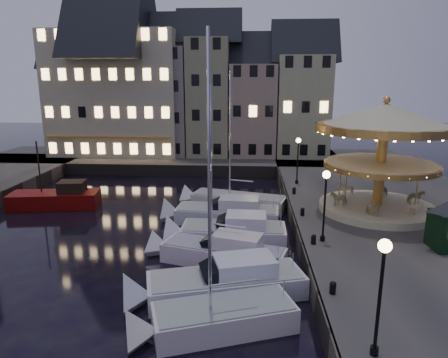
# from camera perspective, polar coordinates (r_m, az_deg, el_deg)

# --- Properties ---
(ground) EXTENTS (160.00, 160.00, 0.00)m
(ground) POSITION_cam_1_polar(r_m,az_deg,el_deg) (23.57, -3.78, -12.20)
(ground) COLOR black
(ground) RESTS_ON ground
(quay_east) EXTENTS (16.00, 56.00, 1.30)m
(quay_east) POSITION_cam_1_polar(r_m,az_deg,el_deg) (30.75, 24.82, -5.88)
(quay_east) COLOR #474442
(quay_east) RESTS_ON ground
(quay_north) EXTENTS (44.00, 12.00, 1.30)m
(quay_north) POSITION_cam_1_polar(r_m,az_deg,el_deg) (51.13, -8.64, 2.66)
(quay_north) COLOR #474442
(quay_north) RESTS_ON ground
(quaywall_e) EXTENTS (0.15, 44.00, 1.30)m
(quaywall_e) POSITION_cam_1_polar(r_m,az_deg,el_deg) (28.85, 9.75, -6.02)
(quaywall_e) COLOR #47423A
(quaywall_e) RESTS_ON ground
(quaywall_n) EXTENTS (48.00, 0.15, 1.30)m
(quaywall_n) POSITION_cam_1_polar(r_m,az_deg,el_deg) (44.97, -7.76, 1.18)
(quaywall_n) COLOR #47423A
(quaywall_n) RESTS_ON ground
(streetlamp_a) EXTENTS (0.44, 0.44, 4.17)m
(streetlamp_a) POSITION_cam_1_polar(r_m,az_deg,el_deg) (14.21, 21.55, -13.46)
(streetlamp_a) COLOR black
(streetlamp_a) RESTS_ON quay_east
(streetlamp_b) EXTENTS (0.44, 0.44, 4.17)m
(streetlamp_b) POSITION_cam_1_polar(r_m,az_deg,el_deg) (23.29, 14.26, -2.34)
(streetlamp_b) COLOR black
(streetlamp_b) RESTS_ON quay_east
(streetlamp_c) EXTENTS (0.44, 0.44, 4.17)m
(streetlamp_c) POSITION_cam_1_polar(r_m,az_deg,el_deg) (36.32, 10.51, 3.52)
(streetlamp_c) COLOR black
(streetlamp_c) RESTS_ON quay_east
(bollard_a) EXTENTS (0.30, 0.30, 0.57)m
(bollard_a) POSITION_cam_1_polar(r_m,az_deg,el_deg) (18.58, 15.29, -14.66)
(bollard_a) COLOR black
(bollard_a) RESTS_ON quay_east
(bollard_b) EXTENTS (0.30, 0.30, 0.57)m
(bollard_b) POSITION_cam_1_polar(r_m,az_deg,el_deg) (23.49, 12.67, -8.34)
(bollard_b) COLOR black
(bollard_b) RESTS_ON quay_east
(bollard_c) EXTENTS (0.30, 0.30, 0.57)m
(bollard_c) POSITION_cam_1_polar(r_m,az_deg,el_deg) (28.14, 11.15, -4.54)
(bollard_c) COLOR black
(bollard_c) RESTS_ON quay_east
(bollard_d) EXTENTS (0.30, 0.30, 0.57)m
(bollard_d) POSITION_cam_1_polar(r_m,az_deg,el_deg) (33.38, 9.98, -1.60)
(bollard_d) COLOR black
(bollard_d) RESTS_ON quay_east
(townhouse_na) EXTENTS (5.50, 8.00, 12.80)m
(townhouse_na) POSITION_cam_1_polar(r_m,az_deg,el_deg) (55.77, -20.28, 10.27)
(townhouse_na) COLOR slate
(townhouse_na) RESTS_ON quay_north
(townhouse_nb) EXTENTS (6.16, 8.00, 13.80)m
(townhouse_nb) POSITION_cam_1_polar(r_m,az_deg,el_deg) (53.79, -14.91, 11.09)
(townhouse_nb) COLOR tan
(townhouse_nb) RESTS_ON quay_north
(townhouse_nc) EXTENTS (6.82, 8.00, 14.80)m
(townhouse_nc) POSITION_cam_1_polar(r_m,az_deg,el_deg) (52.19, -8.50, 11.88)
(townhouse_nc) COLOR gray
(townhouse_nc) RESTS_ON quay_north
(townhouse_nd) EXTENTS (5.50, 8.00, 15.80)m
(townhouse_nd) POSITION_cam_1_polar(r_m,az_deg,el_deg) (51.29, -2.07, 12.55)
(townhouse_nd) COLOR gray
(townhouse_nd) RESTS_ON quay_north
(townhouse_ne) EXTENTS (6.16, 8.00, 12.80)m
(townhouse_ne) POSITION_cam_1_polar(r_m,az_deg,el_deg) (51.08, 4.15, 10.83)
(townhouse_ne) COLOR gray
(townhouse_ne) RESTS_ON quay_north
(townhouse_nf) EXTENTS (6.82, 8.00, 13.80)m
(townhouse_nf) POSITION_cam_1_polar(r_m,az_deg,el_deg) (51.45, 11.04, 11.20)
(townhouse_nf) COLOR tan
(townhouse_nf) RESTS_ON quay_north
(hotel_corner) EXTENTS (17.60, 9.00, 16.80)m
(hotel_corner) POSITION_cam_1_polar(r_m,az_deg,el_deg) (53.74, -14.96, 12.69)
(hotel_corner) COLOR beige
(hotel_corner) RESTS_ON quay_north
(motorboat_a) EXTENTS (7.04, 4.29, 11.74)m
(motorboat_a) POSITION_cam_1_polar(r_m,az_deg,el_deg) (17.80, -1.87, -19.49)
(motorboat_a) COLOR silver
(motorboat_a) RESTS_ON ground
(motorboat_b) EXTENTS (8.73, 4.65, 2.15)m
(motorboat_b) POSITION_cam_1_polar(r_m,az_deg,el_deg) (20.17, -0.85, -14.83)
(motorboat_b) COLOR silver
(motorboat_b) RESTS_ON ground
(motorboat_c) EXTENTS (8.16, 4.19, 10.88)m
(motorboat_c) POSITION_cam_1_polar(r_m,az_deg,el_deg) (23.50, -1.08, -10.43)
(motorboat_c) COLOR silver
(motorboat_c) RESTS_ON ground
(motorboat_d) EXTENTS (7.84, 2.73, 2.15)m
(motorboat_d) POSITION_cam_1_polar(r_m,az_deg,el_deg) (26.47, 0.48, -7.67)
(motorboat_d) COLOR silver
(motorboat_d) RESTS_ON ground
(motorboat_e) EXTENTS (8.73, 3.09, 2.15)m
(motorboat_e) POSITION_cam_1_polar(r_m,az_deg,el_deg) (30.16, -0.30, -4.95)
(motorboat_e) COLOR silver
(motorboat_e) RESTS_ON ground
(motorboat_f) EXTENTS (8.85, 4.52, 11.80)m
(motorboat_f) POSITION_cam_1_polar(r_m,az_deg,el_deg) (33.65, 1.14, -3.17)
(motorboat_f) COLOR silver
(motorboat_f) RESTS_ON ground
(red_fishing_boat) EXTENTS (7.44, 3.52, 5.84)m
(red_fishing_boat) POSITION_cam_1_polar(r_m,az_deg,el_deg) (36.39, -22.76, -2.69)
(red_fishing_boat) COLOR #680706
(red_fishing_boat) RESTS_ON ground
(carousel) EXTENTS (9.21, 9.21, 8.06)m
(carousel) POSITION_cam_1_polar(r_m,az_deg,el_deg) (29.49, 21.81, 5.56)
(carousel) COLOR #C5BD8F
(carousel) RESTS_ON quay_east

